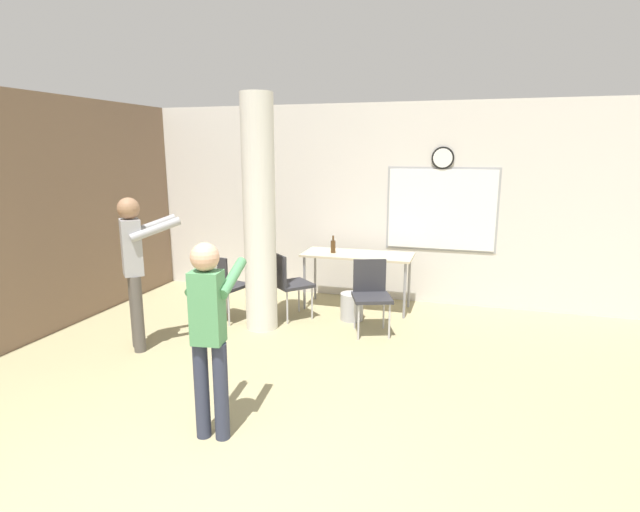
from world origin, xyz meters
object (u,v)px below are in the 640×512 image
at_px(bottle_on_table, 333,246).
at_px(chair_near_pillar, 223,283).
at_px(folding_table, 358,258).
at_px(person_playing_front, 209,325).
at_px(chair_table_left, 288,281).
at_px(chair_table_front, 371,291).
at_px(person_watching_back, 135,262).

distance_m(bottle_on_table, chair_near_pillar, 1.57).
height_order(folding_table, person_playing_front, person_playing_front).
height_order(bottle_on_table, person_playing_front, person_playing_front).
relative_size(folding_table, chair_table_left, 1.71).
bearing_deg(person_playing_front, chair_table_left, 98.25).
relative_size(folding_table, chair_near_pillar, 1.71).
height_order(chair_table_left, chair_table_front, same).
bearing_deg(chair_near_pillar, folding_table, 33.77).
distance_m(chair_table_left, chair_near_pillar, 0.83).
height_order(folding_table, bottle_on_table, bottle_on_table).
relative_size(person_watching_back, person_playing_front, 1.10).
distance_m(chair_table_front, chair_near_pillar, 1.88).
bearing_deg(chair_table_front, bottle_on_table, 130.20).
bearing_deg(bottle_on_table, chair_table_left, -123.11).
distance_m(folding_table, bottle_on_table, 0.37).
bearing_deg(person_watching_back, person_playing_front, -39.28).
distance_m(bottle_on_table, chair_table_left, 0.85).
relative_size(chair_table_left, chair_near_pillar, 1.00).
relative_size(chair_table_left, person_playing_front, 0.57).
relative_size(bottle_on_table, chair_table_front, 0.28).
xyz_separation_m(chair_table_front, person_watching_back, (-2.33, -1.23, 0.47)).
relative_size(folding_table, bottle_on_table, 6.19).
height_order(chair_table_front, person_watching_back, person_watching_back).
bearing_deg(folding_table, chair_table_front, -67.37).
height_order(chair_table_left, person_watching_back, person_watching_back).
height_order(chair_table_front, chair_near_pillar, same).
height_order(person_watching_back, person_playing_front, person_watching_back).
relative_size(chair_table_front, person_watching_back, 0.52).
bearing_deg(folding_table, chair_table_left, -137.91).
bearing_deg(chair_table_front, chair_near_pillar, -175.27).
bearing_deg(chair_table_front, person_playing_front, -105.79).
distance_m(folding_table, person_playing_front, 3.44).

